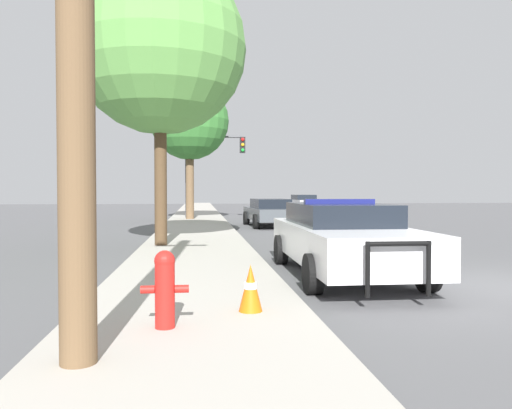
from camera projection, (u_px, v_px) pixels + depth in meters
The scene contains 10 objects.
ground_plane at pixel (495, 287), 8.49m from camera, with size 110.00×110.00×0.00m, color #565659.
sidewalk_left at pixel (194, 290), 7.90m from camera, with size 3.00×110.00×0.13m.
police_car at pixel (342, 237), 9.65m from camera, with size 2.18×5.44×1.48m.
fire_hydrant at pixel (165, 287), 5.48m from camera, with size 0.52×0.23×0.86m.
traffic_light at pixel (211, 158), 28.07m from camera, with size 3.38×0.35×4.71m.
car_background_midblock at pixel (269, 212), 22.81m from camera, with size 2.12×4.61×1.27m.
car_background_oncoming at pixel (304, 203), 37.03m from camera, with size 1.97×4.39×1.34m.
tree_sidewalk_near at pixel (160, 48), 13.72m from camera, with size 4.77×4.77×7.85m.
tree_sidewalk_mid at pixel (190, 121), 26.66m from camera, with size 4.20×4.20×7.37m.
traffic_cone at pixel (251, 288), 6.24m from camera, with size 0.30×0.30×0.59m.
Camera 1 is at (-5.02, -7.92, 1.64)m, focal length 35.00 mm.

